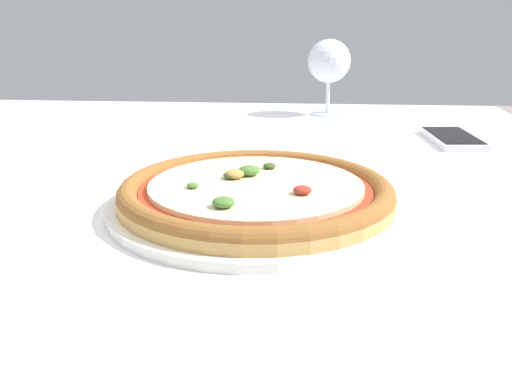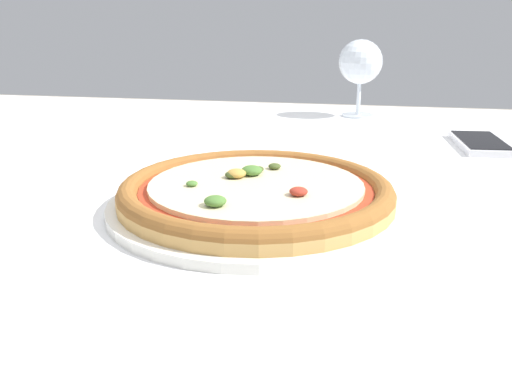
% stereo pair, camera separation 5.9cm
% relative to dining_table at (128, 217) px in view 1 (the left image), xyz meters
% --- Properties ---
extents(dining_table, '(1.33, 1.08, 0.71)m').
position_rel_dining_table_xyz_m(dining_table, '(0.00, 0.00, 0.00)').
color(dining_table, '#997047').
rests_on(dining_table, ground_plane).
extents(pizza_plate, '(0.31, 0.31, 0.04)m').
position_rel_dining_table_xyz_m(pizza_plate, '(0.19, -0.17, 0.09)').
color(pizza_plate, white).
rests_on(pizza_plate, dining_table).
extents(wine_glass_far_left, '(0.08, 0.08, 0.15)m').
position_rel_dining_table_xyz_m(wine_glass_far_left, '(0.29, 0.41, 0.18)').
color(wine_glass_far_left, silver).
rests_on(wine_glass_far_left, dining_table).
extents(cell_phone, '(0.08, 0.15, 0.01)m').
position_rel_dining_table_xyz_m(cell_phone, '(0.48, 0.18, 0.08)').
color(cell_phone, white).
rests_on(cell_phone, dining_table).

